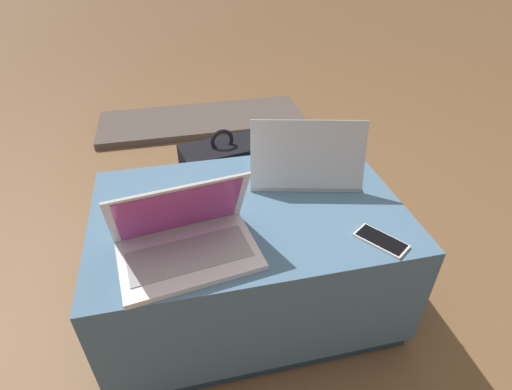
{
  "coord_description": "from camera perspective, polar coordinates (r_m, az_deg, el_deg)",
  "views": [
    {
      "loc": [
        -0.2,
        -1.0,
        1.23
      ],
      "look_at": [
        0.02,
        -0.04,
        0.53
      ],
      "focal_mm": 28.0,
      "sensor_mm": 36.0,
      "label": 1
    }
  ],
  "objects": [
    {
      "name": "laptop_far",
      "position": [
        1.41,
        6.96,
        4.12
      ],
      "size": [
        0.42,
        0.32,
        0.24
      ],
      "rotation": [
        0.0,
        0.0,
        2.9
      ],
      "color": "silver",
      "rests_on": "ottoman"
    },
    {
      "name": "laptop_near",
      "position": [
        1.12,
        -10.0,
        -6.28
      ],
      "size": [
        0.41,
        0.3,
        0.23
      ],
      "rotation": [
        0.0,
        0.0,
        0.15
      ],
      "color": "silver",
      "rests_on": "ottoman"
    },
    {
      "name": "ground_plane",
      "position": [
        1.6,
        -0.93,
        -14.61
      ],
      "size": [
        14.0,
        14.0,
        0.0
      ],
      "primitive_type": "plane",
      "color": "brown"
    },
    {
      "name": "ottoman",
      "position": [
        1.43,
        -1.02,
        -8.87
      ],
      "size": [
        1.0,
        0.66,
        0.45
      ],
      "color": "#2A3D4E",
      "rests_on": "ground_plane"
    },
    {
      "name": "cell_phone",
      "position": [
        1.22,
        17.44,
        -6.23
      ],
      "size": [
        0.14,
        0.16,
        0.01
      ],
      "rotation": [
        0.0,
        0.0,
        3.75
      ],
      "color": "white",
      "rests_on": "ottoman"
    },
    {
      "name": "backpack",
      "position": [
        1.77,
        -4.58,
        0.63
      ],
      "size": [
        0.37,
        0.27,
        0.52
      ],
      "rotation": [
        0.0,
        0.0,
        3.34
      ],
      "color": "black",
      "rests_on": "ground_plane"
    },
    {
      "name": "fireplace_hearth",
      "position": [
        2.87,
        -7.67,
        10.55
      ],
      "size": [
        1.4,
        0.5,
        0.04
      ],
      "color": "#564C47",
      "rests_on": "ground_plane"
    }
  ]
}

